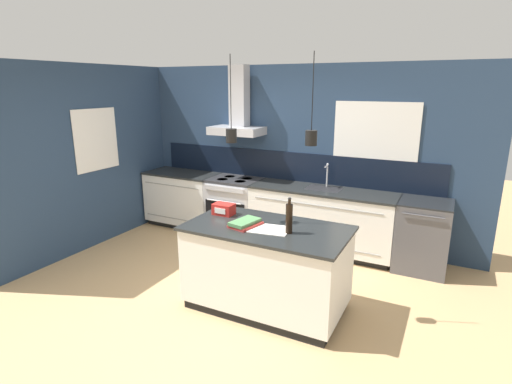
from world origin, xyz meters
The scene contains 12 objects.
ground_plane centered at (0.00, 0.00, 0.00)m, with size 16.00×16.00×0.00m, color tan.
wall_back centered at (-0.04, 2.00, 1.36)m, with size 5.60×2.14×2.60m.
wall_left centered at (-2.43, 0.70, 1.30)m, with size 0.08×3.80×2.60m.
counter_run_left centered at (-1.76, 1.69, 0.46)m, with size 1.23×0.64×0.91m.
counter_run_sink centered at (0.65, 1.69, 0.46)m, with size 2.05×0.64×1.25m.
oven_range centered at (-0.76, 1.69, 0.46)m, with size 0.78×0.66×0.91m.
dishwasher centered at (1.98, 1.69, 0.46)m, with size 0.63×0.65×0.91m.
kitchen_island centered at (0.61, -0.03, 0.46)m, with size 1.67×0.91×0.91m.
bottle_on_island centered at (0.87, -0.10, 1.06)m, with size 0.07×0.07×0.36m.
book_stack centered at (0.40, -0.11, 0.94)m, with size 0.29×0.36×0.06m.
red_supply_box centered at (0.00, 0.12, 0.97)m, with size 0.23×0.16×0.12m.
paper_pile centered at (0.66, -0.10, 0.91)m, with size 0.43×0.35×0.01m.
Camera 1 is at (2.24, -3.51, 2.31)m, focal length 28.00 mm.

